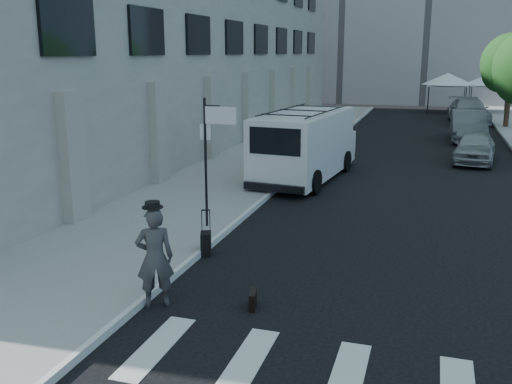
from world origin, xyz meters
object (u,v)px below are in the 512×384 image
Objects in this scene: suitcase at (206,243)px; parked_car_a at (475,147)px; cargo_van at (306,145)px; parked_car_c at (469,111)px; parked_car_b at (468,126)px; businessman at (155,258)px; briefcase at (253,300)px.

parked_car_a is (6.90, 14.71, 0.41)m from suitcase.
suitcase is 0.15× the size of cargo_van.
suitcase is at bearing -109.86° from parked_car_c.
parked_car_b is at bearing -99.02° from parked_car_c.
parked_car_a is at bearing -140.05° from businessman.
parked_car_b is (6.73, 24.34, -0.16)m from businessman.
suitcase is 22.48m from parked_car_b.
parked_car_a is (6.73, 17.67, -0.29)m from businessman.
businessman is at bearing -106.34° from suitcase.
businessman is 3.04m from suitcase.
businessman is 4.50× the size of briefcase.
parked_car_a is at bearing -90.79° from parked_car_b.
cargo_van reaches higher than parked_car_c.
businessman is at bearing -85.28° from cargo_van.
cargo_van reaches higher than businessman.
businessman is 2.05m from briefcase.
cargo_van is 22.16m from parked_car_c.
parked_car_b is (6.48, 12.20, -0.50)m from cargo_van.
parked_car_c is at bearing 68.66° from briefcase.
businessman reaches higher than briefcase.
briefcase is 0.06× the size of cargo_van.
parked_car_a is at bearing -97.82° from parked_car_c.
cargo_van reaches higher than parked_car_b.
cargo_van is 13.82m from parked_car_b.
parked_car_b is at bearing 66.31° from briefcase.
parked_car_b is at bearing 67.96° from cargo_van.
businessman is 0.39× the size of parked_car_b.
cargo_van is 1.41× the size of parked_car_b.
businessman is 33.95m from parked_car_c.
parked_car_b is 8.86m from parked_car_c.
suitcase is at bearing -108.67° from parked_car_b.
suitcase is at bearing 116.54° from briefcase.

